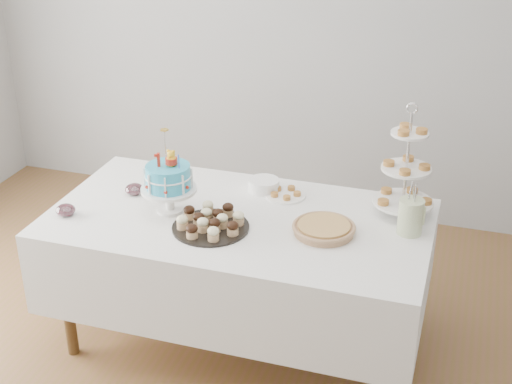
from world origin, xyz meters
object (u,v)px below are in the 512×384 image
(cupcake_tray, at_px, (211,221))
(plate_stack, at_px, (264,185))
(table, at_px, (239,256))
(pie, at_px, (324,228))
(jam_bowl_a, at_px, (66,210))
(utensil_pitcher, at_px, (411,215))
(tiered_stand, at_px, (406,169))
(pastry_plate, at_px, (285,194))
(jam_bowl_b, at_px, (134,189))
(birthday_cake, at_px, (169,190))

(cupcake_tray, relative_size, plate_stack, 2.27)
(table, height_order, pie, pie)
(cupcake_tray, relative_size, jam_bowl_a, 3.85)
(jam_bowl_a, relative_size, utensil_pitcher, 0.36)
(jam_bowl_a, height_order, utensil_pitcher, utensil_pitcher)
(pie, height_order, tiered_stand, tiered_stand)
(tiered_stand, xyz_separation_m, utensil_pitcher, (0.06, -0.20, -0.15))
(jam_bowl_a, bearing_deg, pie, 9.30)
(pastry_plate, bearing_deg, plate_stack, 166.71)
(plate_stack, relative_size, utensil_pitcher, 0.62)
(table, relative_size, cupcake_tray, 5.05)
(pastry_plate, bearing_deg, pie, -49.59)
(jam_bowl_b, relative_size, utensil_pitcher, 0.37)
(pastry_plate, relative_size, jam_bowl_a, 2.21)
(cupcake_tray, bearing_deg, pie, 12.68)
(pastry_plate, height_order, jam_bowl_a, jam_bowl_a)
(birthday_cake, xyz_separation_m, jam_bowl_a, (-0.49, -0.20, -0.09))
(pastry_plate, bearing_deg, cupcake_tray, -119.05)
(plate_stack, xyz_separation_m, pastry_plate, (0.13, -0.03, -0.02))
(cupcake_tray, bearing_deg, plate_stack, 75.81)
(tiered_stand, height_order, jam_bowl_b, tiered_stand)
(birthday_cake, relative_size, cupcake_tray, 1.15)
(utensil_pitcher, bearing_deg, table, -170.33)
(cupcake_tray, distance_m, plate_stack, 0.50)
(jam_bowl_a, xyz_separation_m, utensil_pitcher, (1.68, 0.34, 0.07))
(plate_stack, bearing_deg, jam_bowl_b, -158.87)
(pie, relative_size, pastry_plate, 1.42)
(pastry_plate, bearing_deg, birthday_cake, -145.94)
(jam_bowl_a, height_order, jam_bowl_b, same)
(pie, distance_m, jam_bowl_a, 1.30)
(cupcake_tray, distance_m, pastry_plate, 0.52)
(plate_stack, height_order, jam_bowl_a, plate_stack)
(pie, distance_m, plate_stack, 0.55)
(jam_bowl_b, bearing_deg, cupcake_tray, -23.99)
(pastry_plate, distance_m, jam_bowl_b, 0.81)
(jam_bowl_a, bearing_deg, birthday_cake, 21.98)
(plate_stack, xyz_separation_m, utensil_pitcher, (0.81, -0.24, 0.06))
(pie, bearing_deg, pastry_plate, 130.41)
(pastry_plate, bearing_deg, jam_bowl_b, -164.21)
(jam_bowl_b, bearing_deg, pastry_plate, 15.79)
(table, relative_size, jam_bowl_b, 19.18)
(birthday_cake, bearing_deg, jam_bowl_a, -174.81)
(birthday_cake, xyz_separation_m, plate_stack, (0.39, 0.38, -0.09))
(pie, bearing_deg, jam_bowl_b, 173.90)
(tiered_stand, xyz_separation_m, pastry_plate, (-0.62, 0.01, -0.23))
(table, relative_size, utensil_pitcher, 7.09)
(cupcake_tray, xyz_separation_m, jam_bowl_b, (-0.53, 0.23, -0.01))
(cupcake_tray, relative_size, tiered_stand, 0.64)
(pie, relative_size, plate_stack, 1.84)
(table, bearing_deg, tiered_stand, 20.33)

